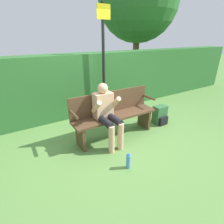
# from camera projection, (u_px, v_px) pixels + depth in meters

# --- Properties ---
(ground_plane) EXTENTS (40.00, 40.00, 0.00)m
(ground_plane) POSITION_uv_depth(u_px,v_px,m) (115.00, 136.00, 3.75)
(ground_plane) COLOR #5B8942
(hedge_back) EXTENTS (12.00, 0.57, 1.57)m
(hedge_back) POSITION_uv_depth(u_px,v_px,m) (83.00, 84.00, 4.69)
(hedge_back) COLOR #2D662D
(hedge_back) RESTS_ON ground
(park_bench) EXTENTS (1.80, 0.42, 0.95)m
(park_bench) POSITION_uv_depth(u_px,v_px,m) (114.00, 113.00, 3.60)
(park_bench) COLOR #513823
(park_bench) RESTS_ON ground
(person_seated) EXTENTS (0.49, 0.64, 1.18)m
(person_seated) POSITION_uv_depth(u_px,v_px,m) (106.00, 112.00, 3.29)
(person_seated) COLOR #DBA884
(person_seated) RESTS_ON ground
(backpack) EXTENTS (0.32, 0.28, 0.44)m
(backpack) POSITION_uv_depth(u_px,v_px,m) (160.00, 115.00, 4.23)
(backpack) COLOR #336638
(backpack) RESTS_ON ground
(water_bottle) EXTENTS (0.07, 0.07, 0.27)m
(water_bottle) POSITION_uv_depth(u_px,v_px,m) (128.00, 161.00, 2.80)
(water_bottle) COLOR #4C8CCC
(water_bottle) RESTS_ON ground
(signpost) EXTENTS (0.33, 0.09, 2.66)m
(signpost) POSITION_uv_depth(u_px,v_px,m) (104.00, 57.00, 4.21)
(signpost) COLOR black
(signpost) RESTS_ON ground
(tree) EXTENTS (3.19, 3.19, 4.86)m
(tree) POSITION_uv_depth(u_px,v_px,m) (138.00, 0.00, 6.89)
(tree) COLOR brown
(tree) RESTS_ON ground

